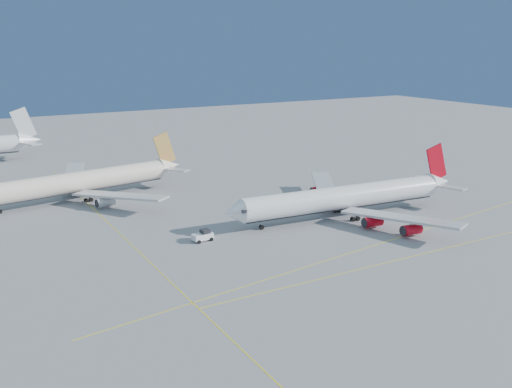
% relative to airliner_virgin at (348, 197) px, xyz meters
% --- Properties ---
extents(ground, '(500.00, 500.00, 0.00)m').
position_rel_airliner_virgin_xyz_m(ground, '(-10.93, -13.18, -4.70)').
color(ground, slate).
rests_on(ground, ground).
extents(taxiway_lines, '(118.86, 140.00, 0.02)m').
position_rel_airliner_virgin_xyz_m(taxiway_lines, '(-25.65, -6.84, -4.69)').
color(taxiway_lines, yellow).
rests_on(taxiway_lines, ground).
extents(airliner_virgin, '(63.19, 56.63, 15.58)m').
position_rel_airliner_virgin_xyz_m(airliner_virgin, '(0.00, 0.00, 0.00)').
color(airliner_virgin, white).
rests_on(airliner_virgin, ground).
extents(airliner_etihad, '(59.43, 54.32, 15.55)m').
position_rel_airliner_virgin_xyz_m(airliner_etihad, '(-50.59, 47.16, 0.03)').
color(airliner_etihad, beige).
rests_on(airliner_etihad, ground).
extents(pushback_tug, '(4.44, 2.95, 2.39)m').
position_rel_airliner_virgin_xyz_m(pushback_tug, '(-37.10, 1.22, -3.59)').
color(pushback_tug, white).
rests_on(pushback_tug, ground).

